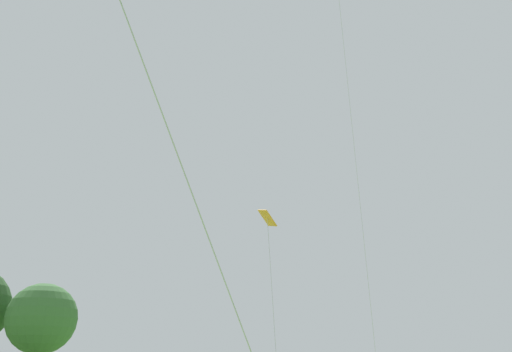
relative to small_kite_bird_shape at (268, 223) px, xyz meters
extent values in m
cylinder|color=#B2B2B7|center=(-8.04, -12.97, -3.61)|extent=(5.38, 2.72, 9.25)
cube|color=orange|center=(0.02, 0.07, 0.26)|extent=(0.69, 1.07, 0.92)
cylinder|color=#B2B2B7|center=(-0.31, -1.07, -3.99)|extent=(0.68, 2.29, 8.49)
cylinder|color=#B2B2B7|center=(6.06, 1.10, 3.68)|extent=(2.66, 2.05, 23.81)
sphere|color=#386633|center=(-7.12, 24.64, -2.68)|extent=(5.39, 5.39, 5.39)
camera|label=1|loc=(-11.30, -22.21, -6.43)|focal=38.91mm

